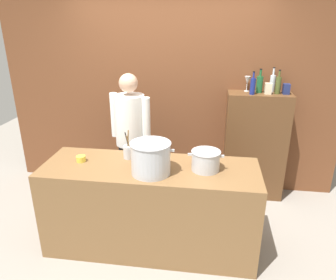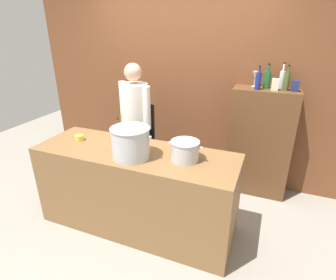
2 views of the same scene
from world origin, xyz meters
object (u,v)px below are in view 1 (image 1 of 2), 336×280
object	(u,v)px
wine_bottle_olive	(278,85)
stockpot_small	(206,160)
utensil_crock	(128,151)
spice_tin_cream	(268,89)
wine_bottle_clear	(272,83)
wine_glass_wide	(247,81)
wine_bottle_cobalt	(253,86)
chef	(131,134)
stockpot_large	(151,158)
spice_tin_navy	(286,89)
wine_bottle_green	(260,84)
butter_jar	(81,159)

from	to	relation	value
wine_bottle_olive	stockpot_small	bearing A→B (deg)	-123.94
utensil_crock	spice_tin_cream	distance (m)	1.82
wine_bottle_clear	wine_glass_wide	size ratio (longest dim) A/B	1.61
utensil_crock	wine_bottle_cobalt	xyz separation A→B (m)	(1.27, 0.95, 0.51)
chef	wine_bottle_clear	distance (m)	1.81
stockpot_large	utensil_crock	world-z (taller)	stockpot_large
wine_bottle_cobalt	spice_tin_navy	distance (m)	0.40
chef	utensil_crock	distance (m)	0.54
stockpot_large	wine_glass_wide	world-z (taller)	wine_glass_wide
utensil_crock	wine_bottle_green	distance (m)	1.80
utensil_crock	wine_glass_wide	size ratio (longest dim) A/B	1.59
chef	utensil_crock	xyz separation A→B (m)	(0.11, -0.53, 0.01)
stockpot_large	wine_bottle_clear	xyz separation A→B (m)	(1.23, 1.42, 0.43)
wine_bottle_clear	wine_glass_wide	xyz separation A→B (m)	(-0.30, -0.02, 0.02)
stockpot_large	wine_bottle_clear	bearing A→B (deg)	48.98
wine_bottle_olive	utensil_crock	bearing A→B (deg)	-146.83
wine_bottle_green	wine_bottle_clear	size ratio (longest dim) A/B	0.96
stockpot_small	wine_bottle_clear	world-z (taller)	wine_bottle_clear
wine_glass_wide	wine_bottle_green	bearing A→B (deg)	-19.40
stockpot_small	spice_tin_navy	world-z (taller)	spice_tin_navy
chef	wine_bottle_clear	size ratio (longest dim) A/B	5.61
stockpot_small	utensil_crock	size ratio (longest dim) A/B	1.13
wine_bottle_olive	wine_glass_wide	xyz separation A→B (m)	(-0.35, 0.08, 0.03)
utensil_crock	spice_tin_navy	distance (m)	2.00
stockpot_small	utensil_crock	xyz separation A→B (m)	(-0.77, 0.15, -0.02)
wine_bottle_green	wine_glass_wide	size ratio (longest dim) A/B	1.55
stockpot_small	butter_jar	size ratio (longest dim) A/B	3.64
stockpot_small	wine_bottle_green	size ratio (longest dim) A/B	1.17
stockpot_large	wine_bottle_clear	world-z (taller)	wine_bottle_clear
butter_jar	stockpot_large	bearing A→B (deg)	-11.36
stockpot_large	wine_glass_wide	distance (m)	1.74
wine_bottle_olive	wine_bottle_clear	world-z (taller)	wine_bottle_clear
wine_bottle_green	spice_tin_navy	world-z (taller)	wine_bottle_green
butter_jar	wine_bottle_cobalt	size ratio (longest dim) A/B	0.34
stockpot_large	spice_tin_cream	xyz separation A→B (m)	(1.17, 1.29, 0.39)
stockpot_small	wine_bottle_green	world-z (taller)	wine_bottle_green
wine_bottle_clear	wine_bottle_green	bearing A→B (deg)	-157.15
chef	stockpot_large	world-z (taller)	chef
utensil_crock	wine_bottle_green	size ratio (longest dim) A/B	1.03
wine_bottle_olive	wine_bottle_cobalt	bearing A→B (deg)	-166.16
spice_tin_navy	spice_tin_cream	bearing A→B (deg)	-174.17
stockpot_large	utensil_crock	size ratio (longest dim) A/B	1.46
wine_bottle_olive	wine_bottle_green	distance (m)	0.21
wine_bottle_green	spice_tin_cream	bearing A→B (deg)	-33.66
chef	wine_bottle_green	distance (m)	1.64
wine_bottle_green	wine_glass_wide	xyz separation A→B (m)	(-0.14, 0.05, 0.03)
utensil_crock	spice_tin_cream	xyz separation A→B (m)	(1.45, 1.00, 0.47)
spice_tin_cream	spice_tin_navy	bearing A→B (deg)	5.83
butter_jar	spice_tin_navy	distance (m)	2.46
stockpot_small	wine_bottle_cobalt	world-z (taller)	wine_bottle_cobalt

